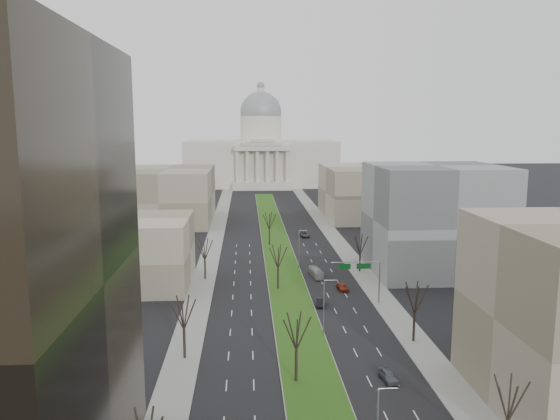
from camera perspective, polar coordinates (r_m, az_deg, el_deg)
name	(u,v)px	position (r m, az deg, el deg)	size (l,w,h in m)	color
ground	(277,245)	(150.03, -0.35, -3.73)	(600.00, 600.00, 0.00)	black
median	(277,246)	(149.03, -0.32, -3.78)	(8.00, 222.03, 0.20)	#999993
sidewalk_left	(206,270)	(125.87, -7.72, -6.28)	(5.00, 330.00, 0.15)	gray
sidewalk_right	(358,268)	(128.14, 8.18, -6.01)	(5.00, 330.00, 0.15)	gray
capitol	(261,155)	(296.28, -1.99, 5.77)	(80.00, 46.00, 55.00)	beige
building_beige_left	(126,252)	(116.79, -15.77, -4.25)	(26.00, 22.00, 14.00)	gray
building_grey_right	(435,219)	(127.19, 15.87, -0.88)	(28.00, 26.00, 24.00)	slate
building_far_left	(168,195)	(189.56, -11.67, 1.53)	(30.00, 40.00, 18.00)	gray
building_far_right	(367,192)	(197.41, 9.10, 1.89)	(30.00, 40.00, 18.00)	gray
tree_left_mid	(183,312)	(79.08, -10.05, -10.41)	(5.40, 5.40, 9.72)	black
tree_left_far	(205,248)	(117.43, -7.89, -3.99)	(5.28, 5.28, 9.50)	black
tree_right_near	(509,398)	(60.49, 22.84, -17.64)	(5.16, 5.16, 9.29)	black
tree_right_mid	(415,297)	(86.14, 13.94, -8.79)	(5.52, 5.52, 9.94)	black
tree_right_far	(360,244)	(123.70, 8.39, -3.49)	(5.04, 5.04, 9.07)	black
tree_median_a	(296,330)	(71.35, 1.72, -12.46)	(5.40, 5.40, 9.72)	black
tree_median_b	(278,256)	(109.45, -0.21, -4.78)	(5.40, 5.40, 9.72)	black
tree_median_c	(269,221)	(148.55, -1.12, -1.11)	(5.40, 5.40, 9.72)	black
streetlamp_median_b	(324,307)	(86.73, 4.64, -10.06)	(1.90, 0.20, 9.16)	gray
streetlamp_median_c	(299,249)	(124.94, 2.03, -4.08)	(1.90, 0.20, 9.16)	gray
mast_arm_signs	(365,272)	(102.19, 8.88, -6.42)	(9.12, 0.24, 8.09)	gray
car_grey_near	(388,375)	(75.50, 11.24, -16.60)	(1.63, 4.05, 1.38)	#505458
car_black	(320,302)	(101.76, 4.25, -9.60)	(1.42, 4.06, 1.34)	black
car_red	(342,287)	(111.32, 6.53, -8.00)	(1.79, 4.39, 1.27)	maroon
car_grey_far	(305,234)	(161.40, 2.59, -2.57)	(2.32, 5.03, 1.40)	#424248
box_van	(316,273)	(119.95, 3.81, -6.54)	(1.65, 7.05, 1.96)	silver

